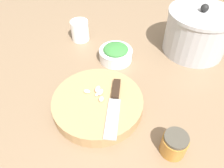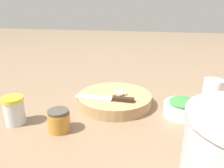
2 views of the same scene
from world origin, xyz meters
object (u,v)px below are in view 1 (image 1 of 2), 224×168
garlic_cloves (97,92)px  coffee_mug (80,30)px  herb_bowl (116,53)px  cutting_board (98,104)px  stock_pot (197,32)px  chef_knife (114,103)px  honey_jar (174,144)px

garlic_cloves → coffee_mug: (-0.35, -0.12, -0.01)m
garlic_cloves → herb_bowl: size_ratio=0.52×
cutting_board → stock_pot: 0.48m
herb_bowl → coffee_mug: 0.21m
herb_bowl → stock_pot: size_ratio=0.52×
cutting_board → garlic_cloves: garlic_cloves is taller
garlic_cloves → coffee_mug: size_ratio=0.67×
garlic_cloves → cutting_board: bearing=8.2°
coffee_mug → garlic_cloves: bearing=18.6°
chef_knife → honey_jar: 0.20m
honey_jar → chef_knife: bearing=-124.9°
cutting_board → stock_pot: bearing=133.6°
stock_pot → garlic_cloves: bearing=-48.6°
garlic_cloves → herb_bowl: bearing=169.1°
cutting_board → coffee_mug: coffee_mug is taller
chef_knife → garlic_cloves: size_ratio=3.17×
garlic_cloves → herb_bowl: 0.22m
garlic_cloves → honey_jar: (0.15, 0.22, -0.02)m
chef_knife → honey_jar: (0.11, 0.16, -0.01)m
herb_bowl → stock_pot: (-0.09, 0.30, 0.05)m
garlic_cloves → herb_bowl: herb_bowl is taller
cutting_board → honey_jar: size_ratio=4.10×
herb_bowl → honey_jar: honey_jar is taller
chef_knife → cutting_board: bearing=-14.5°
chef_knife → honey_jar: honey_jar is taller
chef_knife → coffee_mug: (-0.39, -0.17, -0.00)m
garlic_cloves → honey_jar: 0.26m
herb_bowl → coffee_mug: size_ratio=1.27×
cutting_board → herb_bowl: herb_bowl is taller
chef_knife → garlic_cloves: 0.07m
cutting_board → stock_pot: (-0.33, 0.34, 0.06)m
garlic_cloves → stock_pot: size_ratio=0.27×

